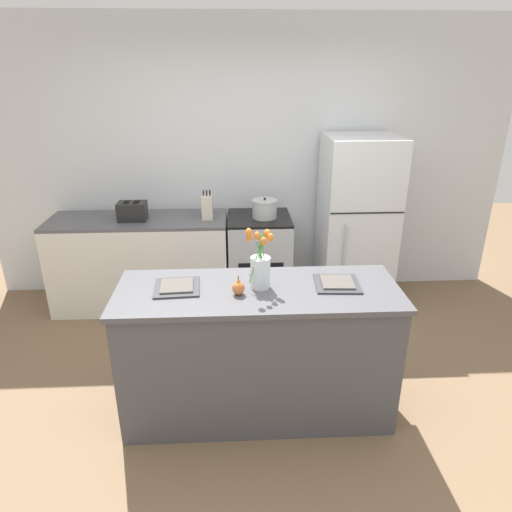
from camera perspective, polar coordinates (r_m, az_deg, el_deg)
The scene contains 13 objects.
ground_plane at distance 3.41m, azimuth 0.23°, elevation -18.37°, with size 10.00×10.00×0.00m, color brown.
back_wall at distance 4.65m, azimuth -1.13°, elevation 11.66°, with size 5.20×0.08×2.70m.
kitchen_island at distance 3.12m, azimuth 0.24°, elevation -11.82°, with size 1.80×0.66×0.94m.
back_counter at distance 4.62m, azimuth -14.12°, elevation -0.79°, with size 1.68×0.60×0.90m.
stove_range at distance 4.54m, azimuth 0.38°, elevation -0.52°, with size 0.60×0.61×0.90m.
refrigerator at distance 4.56m, azimuth 12.44°, elevation 4.08°, with size 0.68×0.67×1.65m.
flower_vase at distance 2.84m, azimuth 0.52°, elevation -1.37°, with size 0.17×0.14×0.42m.
pear_figurine at distance 2.79m, azimuth -2.22°, elevation -3.93°, with size 0.08×0.08×0.13m.
plate_setting_left at distance 2.92m, azimuth -9.84°, elevation -3.81°, with size 0.30×0.30×0.02m.
plate_setting_right at distance 2.97m, azimuth 10.10°, elevation -3.35°, with size 0.30×0.30×0.02m.
toaster at distance 4.42m, azimuth -15.21°, elevation 5.43°, with size 0.28×0.18×0.17m.
cooking_pot at distance 4.34m, azimuth 1.08°, elevation 5.93°, with size 0.24×0.24×0.20m.
knife_block at distance 4.34m, azimuth -6.12°, elevation 6.14°, with size 0.10×0.14×0.27m.
Camera 1 is at (-0.15, -2.57, 2.23)m, focal length 32.00 mm.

